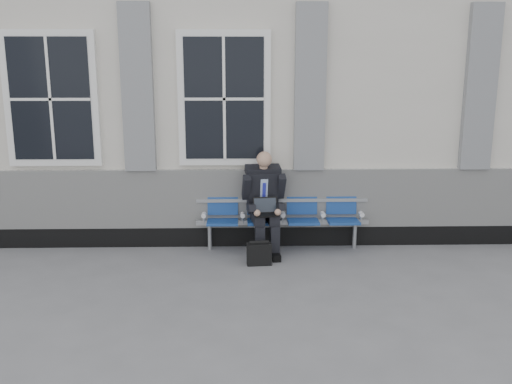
{
  "coord_description": "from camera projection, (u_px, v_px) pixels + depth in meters",
  "views": [
    {
      "loc": [
        0.61,
        -6.94,
        2.81
      ],
      "look_at": [
        0.8,
        0.9,
        0.98
      ],
      "focal_mm": 40.0,
      "sensor_mm": 36.0,
      "label": 1
    }
  ],
  "objects": [
    {
      "name": "bench",
      "position": [
        283.0,
        213.0,
        8.57
      ],
      "size": [
        2.6,
        0.47,
        0.91
      ],
      "color": "#9EA0A3",
      "rests_on": "ground"
    },
    {
      "name": "businessman",
      "position": [
        264.0,
        199.0,
        8.37
      ],
      "size": [
        0.66,
        0.88,
        1.52
      ],
      "color": "black",
      "rests_on": "ground"
    },
    {
      "name": "station_building",
      "position": [
        207.0,
        93.0,
        10.26
      ],
      "size": [
        14.4,
        4.4,
        4.49
      ],
      "color": "silver",
      "rests_on": "ground"
    },
    {
      "name": "ground",
      "position": [
        196.0,
        282.0,
        7.38
      ],
      "size": [
        70.0,
        70.0,
        0.0
      ],
      "primitive_type": "plane",
      "color": "slate",
      "rests_on": "ground"
    },
    {
      "name": "briefcase",
      "position": [
        259.0,
        254.0,
        7.96
      ],
      "size": [
        0.35,
        0.17,
        0.35
      ],
      "color": "black",
      "rests_on": "ground"
    }
  ]
}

